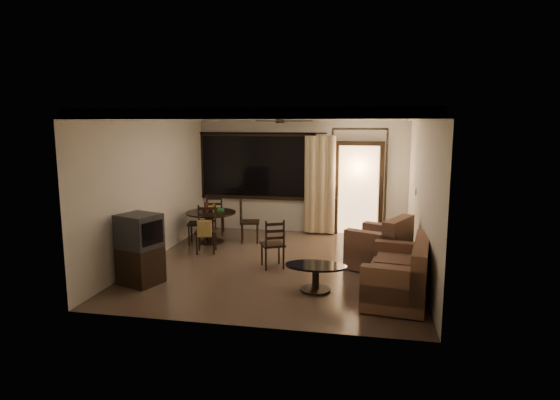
% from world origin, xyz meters
% --- Properties ---
extents(ground, '(5.50, 5.50, 0.00)m').
position_xyz_m(ground, '(0.00, 0.00, 0.00)').
color(ground, '#7F6651').
rests_on(ground, ground).
extents(room_shell, '(5.50, 6.70, 5.50)m').
position_xyz_m(room_shell, '(0.59, 1.77, 1.83)').
color(room_shell, beige).
rests_on(room_shell, ground).
extents(dining_table, '(1.09, 1.09, 0.90)m').
position_xyz_m(dining_table, '(-1.80, 1.34, 0.54)').
color(dining_table, black).
rests_on(dining_table, ground).
extents(dining_chair_west, '(0.50, 0.50, 0.95)m').
position_xyz_m(dining_chair_west, '(-2.04, 1.16, 0.28)').
color(dining_chair_west, black).
rests_on(dining_chair_west, ground).
extents(dining_chair_east, '(0.50, 0.50, 0.95)m').
position_xyz_m(dining_chair_east, '(-0.99, 1.51, 0.28)').
color(dining_chair_east, black).
rests_on(dining_chair_east, ground).
extents(dining_chair_south, '(0.50, 0.54, 0.95)m').
position_xyz_m(dining_chair_south, '(-1.62, 0.50, 0.31)').
color(dining_chair_south, black).
rests_on(dining_chair_south, ground).
extents(dining_chair_north, '(0.50, 0.50, 0.95)m').
position_xyz_m(dining_chair_north, '(-1.97, 2.10, 0.28)').
color(dining_chair_north, black).
rests_on(dining_chair_north, ground).
extents(tv_cabinet, '(0.75, 0.71, 1.16)m').
position_xyz_m(tv_cabinet, '(-2.05, -1.47, 0.58)').
color(tv_cabinet, black).
rests_on(tv_cabinet, ground).
extents(sofa, '(1.09, 1.74, 0.87)m').
position_xyz_m(sofa, '(2.11, -1.34, 0.35)').
color(sofa, '#482821').
rests_on(sofa, ground).
extents(armchair, '(1.25, 1.25, 0.95)m').
position_xyz_m(armchair, '(1.85, 0.08, 0.39)').
color(armchair, '#482821').
rests_on(armchair, ground).
extents(coffee_table, '(0.97, 0.58, 0.42)m').
position_xyz_m(coffee_table, '(0.81, -1.27, 0.28)').
color(coffee_table, black).
rests_on(coffee_table, ground).
extents(side_chair, '(0.54, 0.54, 0.91)m').
position_xyz_m(side_chair, '(-0.09, -0.22, 0.27)').
color(side_chair, black).
rests_on(side_chair, ground).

